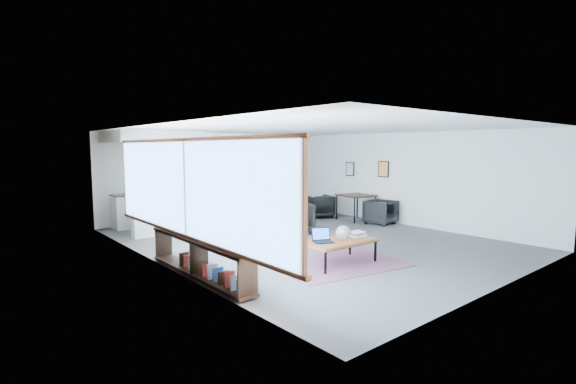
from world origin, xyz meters
TOP-DOWN VIEW (x-y plane):
  - room at (0.00, 0.00)m, footprint 7.02×9.02m
  - window at (-3.46, -0.90)m, footprint 0.10×5.95m
  - console at (-3.30, -1.05)m, footprint 0.35×3.00m
  - kitchenette at (-1.20, 3.71)m, footprint 4.20×1.96m
  - doorway at (2.30, 4.42)m, footprint 1.10×0.12m
  - track_light at (-0.59, 2.20)m, footprint 1.60×0.07m
  - wall_art_lower at (3.47, 0.40)m, footprint 0.03×0.38m
  - wall_art_upper at (3.47, 1.70)m, footprint 0.03×0.34m
  - kilim_rug at (-0.93, -1.97)m, footprint 2.62×2.01m
  - coffee_table at (-0.93, -1.97)m, footprint 1.43×0.79m
  - laptop at (-1.28, -1.88)m, footprint 0.43×0.40m
  - ceramic_pot at (-0.87, -2.03)m, footprint 0.28×0.28m
  - book_stack at (-0.43, -1.98)m, footprint 0.32×0.26m
  - coaster at (-0.90, -2.19)m, footprint 0.12×0.12m
  - armchair_left at (-1.15, 0.87)m, footprint 0.83×0.78m
  - armchair_right at (0.29, 0.74)m, footprint 1.06×1.02m
  - floor_lamp at (-0.59, 1.34)m, footprint 0.59×0.59m
  - dining_table at (2.99, 1.02)m, footprint 1.03×1.03m
  - dining_chair_near at (3.00, 0.09)m, footprint 0.71×0.67m
  - dining_chair_far at (2.51, 2.11)m, footprint 0.79×0.77m
  - microwave at (-0.35, 4.15)m, footprint 0.54×0.31m

SIDE VIEW (x-z plane):
  - kilim_rug at x=-0.93m, z-range 0.00..0.01m
  - console at x=-3.30m, z-range -0.07..0.73m
  - dining_chair_near at x=3.00m, z-range 0.00..0.66m
  - dining_chair_far at x=2.51m, z-range 0.00..0.66m
  - armchair_left at x=-1.15m, z-range 0.00..0.80m
  - coffee_table at x=-0.93m, z-range 0.20..0.66m
  - armchair_right at x=0.29m, z-range 0.00..0.86m
  - coaster at x=-0.90m, z-range 0.46..0.47m
  - book_stack at x=-0.43m, z-range 0.46..0.56m
  - laptop at x=-1.28m, z-range 0.41..0.66m
  - ceramic_pot at x=-0.87m, z-range 0.46..0.74m
  - dining_table at x=2.99m, z-range 0.32..1.09m
  - doorway at x=2.30m, z-range 0.00..2.15m
  - microwave at x=-0.35m, z-range 0.93..1.29m
  - room at x=0.00m, z-range -0.01..2.61m
  - floor_lamp at x=-0.59m, z-range 0.57..2.11m
  - kitchenette at x=-1.20m, z-range 0.08..2.68m
  - window at x=-3.46m, z-range 0.63..2.29m
  - wall_art_upper at x=3.47m, z-range 1.28..1.72m
  - wall_art_lower at x=3.47m, z-range 1.31..1.79m
  - track_light at x=-0.59m, z-range 2.45..2.60m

